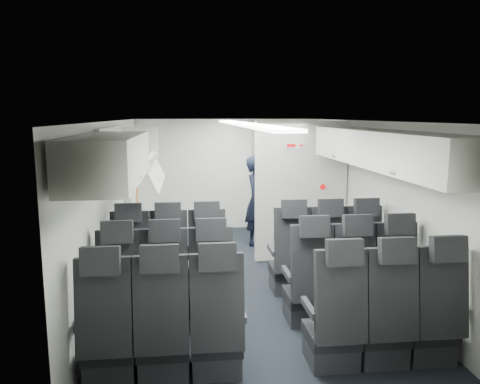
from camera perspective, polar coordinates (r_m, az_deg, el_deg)
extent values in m
cube|color=black|center=(6.51, 0.41, -10.65)|extent=(3.40, 6.00, 0.01)
cube|color=silver|center=(6.12, 0.44, 8.66)|extent=(3.40, 6.00, 0.01)
cube|color=silver|center=(9.18, -1.87, 2.17)|extent=(3.40, 0.01, 2.15)
cube|color=silver|center=(3.37, 6.80, -10.69)|extent=(3.40, 0.01, 2.15)
cube|color=silver|center=(6.25, -15.23, -1.56)|extent=(0.01, 6.00, 2.15)
cube|color=silver|center=(6.65, 15.12, -0.92)|extent=(0.01, 6.00, 2.15)
cube|color=white|center=(6.12, 0.44, 8.29)|extent=(0.25, 5.52, 0.03)
cube|color=black|center=(5.99, -12.85, -9.92)|extent=(0.44, 0.46, 0.12)
cube|color=#2D2D33|center=(6.05, -12.79, -11.35)|extent=(0.42, 0.42, 0.22)
cube|color=black|center=(5.65, -13.25, -6.34)|extent=(0.44, 0.20, 0.80)
cube|color=black|center=(5.51, -13.47, -2.47)|extent=(0.30, 0.12, 0.23)
cube|color=#2D2D33|center=(5.91, -15.12, -7.44)|extent=(0.05, 0.40, 0.06)
cube|color=#2D2D33|center=(5.86, -10.82, -7.43)|extent=(0.05, 0.40, 0.06)
cube|color=black|center=(5.96, -8.48, -9.90)|extent=(0.44, 0.46, 0.12)
cube|color=#2D2D33|center=(6.01, -8.44, -11.34)|extent=(0.42, 0.42, 0.22)
cube|color=black|center=(5.61, -8.66, -6.30)|extent=(0.44, 0.20, 0.80)
cube|color=black|center=(5.47, -8.78, -2.40)|extent=(0.30, 0.12, 0.23)
cube|color=#2D2D33|center=(5.86, -10.73, -7.42)|extent=(0.05, 0.40, 0.06)
cube|color=#2D2D33|center=(5.84, -6.38, -7.36)|extent=(0.05, 0.40, 0.06)
cube|color=black|center=(5.96, -4.09, -9.81)|extent=(0.44, 0.46, 0.12)
cube|color=#2D2D33|center=(6.01, -4.07, -11.25)|extent=(0.42, 0.42, 0.22)
cube|color=black|center=(5.61, -4.04, -6.21)|extent=(0.44, 0.20, 0.80)
cube|color=black|center=(5.47, -4.06, -2.31)|extent=(0.30, 0.12, 0.23)
cube|color=#2D2D33|center=(5.84, -6.28, -7.36)|extent=(0.05, 0.40, 0.06)
cube|color=#2D2D33|center=(5.86, -1.94, -7.26)|extent=(0.05, 0.40, 0.06)
cube|color=black|center=(6.09, 5.87, -9.42)|extent=(0.44, 0.46, 0.12)
cube|color=#2D2D33|center=(6.14, 5.85, -10.83)|extent=(0.42, 0.42, 0.22)
cube|color=black|center=(5.75, 6.42, -5.86)|extent=(0.44, 0.20, 0.80)
cube|color=black|center=(5.61, 6.61, -2.05)|extent=(0.30, 0.12, 0.23)
cube|color=#2D2D33|center=(5.93, 3.89, -7.06)|extent=(0.05, 0.40, 0.06)
cube|color=#2D2D33|center=(6.03, 8.04, -6.87)|extent=(0.05, 0.40, 0.06)
cube|color=black|center=(6.20, 9.99, -9.17)|extent=(0.44, 0.46, 0.12)
cube|color=#2D2D33|center=(6.25, 9.95, -10.56)|extent=(0.42, 0.42, 0.22)
cube|color=black|center=(5.87, 10.73, -5.67)|extent=(0.44, 0.20, 0.80)
cube|color=black|center=(5.73, 11.00, -1.93)|extent=(0.30, 0.12, 0.23)
cube|color=#2D2D33|center=(6.03, 8.13, -6.86)|extent=(0.05, 0.40, 0.06)
cube|color=#2D2D33|center=(6.15, 12.12, -6.64)|extent=(0.05, 0.40, 0.06)
cube|color=black|center=(6.34, 13.94, -8.89)|extent=(0.44, 0.46, 0.12)
cube|color=#2D2D33|center=(6.39, 13.88, -10.25)|extent=(0.42, 0.42, 0.22)
cube|color=black|center=(6.02, 14.84, -5.45)|extent=(0.44, 0.20, 0.80)
cube|color=black|center=(5.88, 15.18, -1.80)|extent=(0.30, 0.12, 0.23)
cube|color=#2D2D33|center=(6.16, 12.21, -6.64)|extent=(0.05, 0.40, 0.06)
cube|color=#2D2D33|center=(6.31, 16.02, -6.40)|extent=(0.05, 0.40, 0.06)
cube|color=black|center=(5.16, -13.93, -13.21)|extent=(0.44, 0.46, 0.12)
cube|color=#2D2D33|center=(5.22, -13.86, -14.83)|extent=(0.42, 0.42, 0.22)
cube|color=black|center=(4.80, -14.48, -9.24)|extent=(0.44, 0.20, 0.80)
cube|color=black|center=(4.64, -14.76, -4.74)|extent=(0.30, 0.12, 0.23)
cube|color=#2D2D33|center=(5.06, -16.61, -10.36)|extent=(0.05, 0.40, 0.06)
cube|color=#2D2D33|center=(5.00, -11.57, -10.39)|extent=(0.05, 0.40, 0.06)
cube|color=black|center=(5.12, -8.80, -13.21)|extent=(0.44, 0.46, 0.12)
cube|color=#2D2D33|center=(5.18, -8.75, -14.85)|extent=(0.42, 0.42, 0.22)
cube|color=black|center=(4.75, -9.03, -9.22)|extent=(0.44, 0.20, 0.80)
cube|color=black|center=(4.59, -9.18, -4.68)|extent=(0.30, 0.12, 0.23)
cube|color=#2D2D33|center=(5.00, -11.45, -10.39)|extent=(0.05, 0.40, 0.06)
cube|color=#2D2D33|center=(4.98, -6.32, -10.34)|extent=(0.05, 0.40, 0.06)
cube|color=black|center=(5.12, -3.62, -13.11)|extent=(0.44, 0.46, 0.12)
cube|color=#2D2D33|center=(5.18, -3.60, -14.75)|extent=(0.42, 0.42, 0.22)
cube|color=black|center=(4.76, -3.54, -9.11)|extent=(0.44, 0.20, 0.80)
cube|color=black|center=(4.60, -3.55, -4.57)|extent=(0.30, 0.12, 0.23)
cube|color=#2D2D33|center=(4.98, -6.21, -10.33)|extent=(0.05, 0.40, 0.06)
cube|color=#2D2D33|center=(5.00, -1.08, -10.19)|extent=(0.05, 0.40, 0.06)
cube|color=black|center=(5.27, 8.03, -12.52)|extent=(0.44, 0.46, 0.12)
cube|color=#2D2D33|center=(5.33, 7.98, -14.11)|extent=(0.42, 0.42, 0.22)
cube|color=black|center=(4.92, 8.80, -8.58)|extent=(0.44, 0.20, 0.80)
cube|color=black|center=(4.76, 9.08, -4.18)|extent=(0.30, 0.12, 0.23)
cube|color=#2D2D33|center=(5.09, 5.75, -9.89)|extent=(0.05, 0.40, 0.06)
cube|color=#2D2D33|center=(5.20, 10.56, -9.58)|extent=(0.05, 0.40, 0.06)
cube|color=black|center=(5.40, 12.76, -12.13)|extent=(0.44, 0.46, 0.12)
cube|color=#2D2D33|center=(5.46, 12.70, -13.69)|extent=(0.42, 0.42, 0.22)
cube|color=black|center=(5.05, 13.78, -8.25)|extent=(0.44, 0.20, 0.80)
cube|color=black|center=(4.90, 14.16, -3.96)|extent=(0.30, 0.12, 0.23)
cube|color=#2D2D33|center=(5.21, 10.67, -9.58)|extent=(0.05, 0.40, 0.06)
cube|color=#2D2D33|center=(5.35, 15.23, -9.23)|extent=(0.05, 0.40, 0.06)
cube|color=black|center=(5.55, 17.24, -11.68)|extent=(0.44, 0.46, 0.12)
cube|color=#2D2D33|center=(5.61, 17.16, -13.21)|extent=(0.42, 0.42, 0.22)
cube|color=black|center=(5.22, 18.46, -7.89)|extent=(0.44, 0.20, 0.80)
cube|color=black|center=(5.08, 18.93, -3.73)|extent=(0.30, 0.12, 0.23)
cube|color=#2D2D33|center=(5.35, 15.33, -9.22)|extent=(0.05, 0.40, 0.06)
cube|color=#2D2D33|center=(5.53, 19.62, -8.84)|extent=(0.05, 0.40, 0.06)
cube|color=black|center=(4.35, -15.48, -17.73)|extent=(0.44, 0.46, 0.12)
cube|color=#2D2D33|center=(4.42, -15.39, -19.58)|extent=(0.42, 0.42, 0.22)
cube|color=black|center=(3.96, -16.26, -13.36)|extent=(0.44, 0.20, 0.80)
cube|color=black|center=(3.78, -16.67, -8.04)|extent=(0.30, 0.12, 0.23)
cube|color=#2D2D33|center=(4.24, -18.75, -14.42)|extent=(0.05, 0.40, 0.06)
cube|color=#2D2D33|center=(4.17, -12.63, -14.55)|extent=(0.05, 0.40, 0.06)
cube|color=black|center=(4.30, -9.25, -17.81)|extent=(0.44, 0.46, 0.12)
cube|color=#2D2D33|center=(4.38, -9.19, -19.67)|extent=(0.42, 0.42, 0.22)
cube|color=black|center=(3.91, -9.57, -13.41)|extent=(0.44, 0.20, 0.80)
cube|color=black|center=(3.73, -9.78, -8.03)|extent=(0.30, 0.12, 0.23)
cube|color=#2D2D33|center=(4.17, -12.49, -14.55)|extent=(0.05, 0.40, 0.06)
cube|color=#2D2D33|center=(4.15, -6.24, -14.52)|extent=(0.05, 0.40, 0.06)
cube|color=black|center=(4.30, -2.96, -17.69)|extent=(0.44, 0.46, 0.12)
cube|color=#2D2D33|center=(4.38, -2.94, -19.55)|extent=(0.42, 0.42, 0.22)
cube|color=black|center=(3.91, -2.80, -13.28)|extent=(0.44, 0.20, 0.80)
cube|color=black|center=(3.73, -2.80, -7.89)|extent=(0.30, 0.12, 0.23)
cube|color=#2D2D33|center=(4.15, -6.10, -14.52)|extent=(0.05, 0.40, 0.06)
cube|color=#2D2D33|center=(4.17, 0.15, -14.31)|extent=(0.05, 0.40, 0.06)
cube|color=black|center=(4.48, 11.04, -16.70)|extent=(0.44, 0.46, 0.12)
cube|color=#2D2D33|center=(4.55, 10.98, -18.51)|extent=(0.42, 0.42, 0.22)
cube|color=black|center=(4.11, 12.19, -12.36)|extent=(0.44, 0.20, 0.80)
cube|color=black|center=(3.93, 12.62, -7.19)|extent=(0.30, 0.12, 0.23)
cube|color=#2D2D33|center=(4.28, 8.39, -13.79)|extent=(0.05, 0.40, 0.06)
cube|color=#2D2D33|center=(4.41, 14.08, -13.27)|extent=(0.05, 0.40, 0.06)
cube|color=black|center=(4.63, 16.58, -16.05)|extent=(0.44, 0.46, 0.12)
cube|color=#2D2D33|center=(4.70, 16.48, -17.81)|extent=(0.42, 0.42, 0.22)
cube|color=black|center=(4.27, 18.04, -11.77)|extent=(0.44, 0.20, 0.80)
cube|color=black|center=(4.10, 18.61, -6.78)|extent=(0.30, 0.12, 0.23)
cube|color=#2D2D33|center=(4.41, 14.21, -13.26)|extent=(0.05, 0.40, 0.06)
cube|color=#2D2D33|center=(4.58, 19.49, -12.66)|extent=(0.05, 0.40, 0.06)
cube|color=black|center=(4.81, 21.69, -15.31)|extent=(0.44, 0.46, 0.12)
cube|color=#2D2D33|center=(4.88, 21.57, -17.02)|extent=(0.42, 0.42, 0.22)
cube|color=black|center=(4.47, 23.39, -11.13)|extent=(0.44, 0.20, 0.80)
cube|color=black|center=(4.31, 24.07, -6.34)|extent=(0.30, 0.12, 0.23)
cube|color=#2D2D33|center=(4.58, 19.60, -12.64)|extent=(0.05, 0.40, 0.06)
cube|color=#2D2D33|center=(4.79, 24.44, -12.00)|extent=(0.05, 0.40, 0.06)
cube|color=silver|center=(4.14, -15.64, 3.95)|extent=(0.52, 1.80, 0.40)
cylinder|color=slate|center=(4.13, -12.12, 1.84)|extent=(0.04, 0.10, 0.04)
cube|color=#9E9E93|center=(5.89, -12.94, 3.62)|extent=(0.52, 1.70, 0.04)
cube|color=silver|center=(5.91, -15.53, 5.48)|extent=(0.06, 1.70, 0.44)
cube|color=silver|center=(5.05, -14.04, 4.94)|extent=(0.52, 0.04, 0.40)
cube|color=silver|center=(6.70, -12.24, 6.03)|extent=(0.52, 0.04, 0.40)
cube|color=silver|center=(5.88, -10.48, 2.61)|extent=(0.21, 1.61, 0.38)
cube|color=silver|center=(4.62, 21.20, 4.20)|extent=(0.52, 1.80, 0.40)
cylinder|color=slate|center=(4.53, 18.28, 2.22)|extent=(0.04, 0.10, 0.04)
cube|color=silver|center=(6.22, 13.70, 5.74)|extent=(0.52, 1.70, 0.40)
cylinder|color=slate|center=(6.15, 11.45, 4.28)|extent=(0.04, 0.10, 0.04)
cube|color=silver|center=(7.18, 7.42, 0.07)|extent=(1.40, 0.12, 2.13)
cube|color=white|center=(7.00, 6.65, 5.66)|extent=(0.24, 0.01, 0.10)
cube|color=red|center=(6.98, 6.27, 5.65)|extent=(0.13, 0.01, 0.04)
cube|color=red|center=(7.01, 7.47, 5.65)|extent=(0.05, 0.01, 0.03)
cylinder|color=white|center=(7.19, 10.04, 0.62)|extent=(0.11, 0.01, 0.11)
cylinder|color=red|center=(7.18, 10.06, 0.61)|extent=(0.09, 0.01, 0.09)
cube|color=#939399|center=(9.05, 4.29, 1.24)|extent=(0.85, 0.50, 1.90)
cube|color=#3F3F42|center=(8.87, 4.57, -1.87)|extent=(0.80, 0.01, 0.02)
cube|color=#3F3F42|center=(8.79, 4.61, 1.33)|extent=(0.80, 0.01, 0.02)
cube|color=#3F3F42|center=(8.73, 4.66, 4.58)|extent=(0.80, 0.01, 0.02)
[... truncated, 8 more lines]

